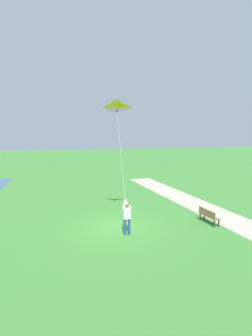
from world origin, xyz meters
TOP-DOWN VIEW (x-y plane):
  - ground_plane at (0.00, 0.00)m, footprint 120.00×120.00m
  - walkway_path at (-7.35, 2.00)m, footprint 5.89×32.07m
  - person_kite_flyer at (-0.34, 1.04)m, footprint 0.52×0.62m
  - flying_kite at (-0.30, -1.37)m, footprint 1.50×2.54m
  - park_bench_near_walkway at (-5.52, 0.69)m, footprint 0.60×1.54m

SIDE VIEW (x-z plane):
  - ground_plane at x=0.00m, z-range 0.00..0.00m
  - walkway_path at x=-7.35m, z-range 0.00..0.02m
  - park_bench_near_walkway at x=-5.52m, z-range 0.07..0.95m
  - person_kite_flyer at x=-0.34m, z-range 0.13..1.96m
  - flying_kite at x=-0.30m, z-range 4.18..9.75m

